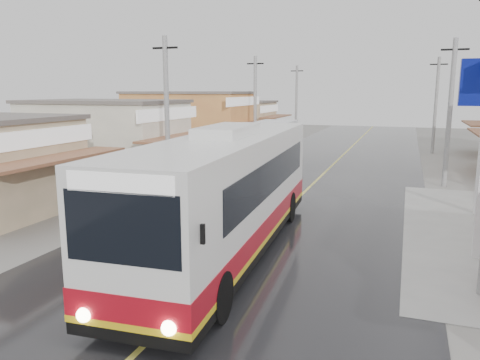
{
  "coord_description": "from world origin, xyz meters",
  "views": [
    {
      "loc": [
        4.9,
        -12.89,
        5.26
      ],
      "look_at": [
        -0.86,
        3.18,
        1.99
      ],
      "focal_mm": 35.0,
      "sensor_mm": 36.0,
      "label": 1
    }
  ],
  "objects_px": {
    "tricycle_far": "(157,164)",
    "coach_bus": "(229,193)",
    "cyclist": "(190,195)",
    "tyre_stack": "(128,208)",
    "second_bus": "(266,145)",
    "tricycle_near": "(107,185)"
  },
  "relations": [
    {
      "from": "second_bus",
      "to": "cyclist",
      "type": "bearing_deg",
      "value": -92.56
    },
    {
      "from": "cyclist",
      "to": "tyre_stack",
      "type": "distance_m",
      "value": 2.77
    },
    {
      "from": "coach_bus",
      "to": "second_bus",
      "type": "xyz_separation_m",
      "value": [
        -3.58,
        16.19,
        -0.34
      ]
    },
    {
      "from": "tricycle_near",
      "to": "tyre_stack",
      "type": "bearing_deg",
      "value": -57.01
    },
    {
      "from": "tricycle_near",
      "to": "tyre_stack",
      "type": "xyz_separation_m",
      "value": [
        1.98,
        -1.33,
        -0.64
      ]
    },
    {
      "from": "cyclist",
      "to": "coach_bus",
      "type": "bearing_deg",
      "value": -63.78
    },
    {
      "from": "tricycle_near",
      "to": "tyre_stack",
      "type": "relative_size",
      "value": 2.46
    },
    {
      "from": "coach_bus",
      "to": "tyre_stack",
      "type": "bearing_deg",
      "value": 148.75
    },
    {
      "from": "second_bus",
      "to": "cyclist",
      "type": "xyz_separation_m",
      "value": [
        -0.19,
        -11.38,
        -1.06
      ]
    },
    {
      "from": "coach_bus",
      "to": "second_bus",
      "type": "bearing_deg",
      "value": 99.16
    },
    {
      "from": "coach_bus",
      "to": "tricycle_near",
      "type": "relative_size",
      "value": 6.15
    },
    {
      "from": "tricycle_far",
      "to": "tyre_stack",
      "type": "xyz_separation_m",
      "value": [
        2.62,
        -7.18,
        -0.77
      ]
    },
    {
      "from": "cyclist",
      "to": "tricycle_near",
      "type": "height_order",
      "value": "cyclist"
    },
    {
      "from": "cyclist",
      "to": "second_bus",
      "type": "bearing_deg",
      "value": 77.15
    },
    {
      "from": "tricycle_near",
      "to": "coach_bus",
      "type": "bearing_deg",
      "value": -52.63
    },
    {
      "from": "tricycle_near",
      "to": "tricycle_far",
      "type": "relative_size",
      "value": 0.9
    },
    {
      "from": "tricycle_near",
      "to": "cyclist",
      "type": "bearing_deg",
      "value": -18.71
    },
    {
      "from": "tricycle_near",
      "to": "tricycle_far",
      "type": "height_order",
      "value": "tricycle_far"
    },
    {
      "from": "tricycle_far",
      "to": "coach_bus",
      "type": "bearing_deg",
      "value": -67.26
    },
    {
      "from": "coach_bus",
      "to": "tricycle_far",
      "type": "bearing_deg",
      "value": 126.37
    },
    {
      "from": "coach_bus",
      "to": "tricycle_far",
      "type": "height_order",
      "value": "coach_bus"
    },
    {
      "from": "cyclist",
      "to": "tricycle_far",
      "type": "relative_size",
      "value": 0.76
    }
  ]
}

